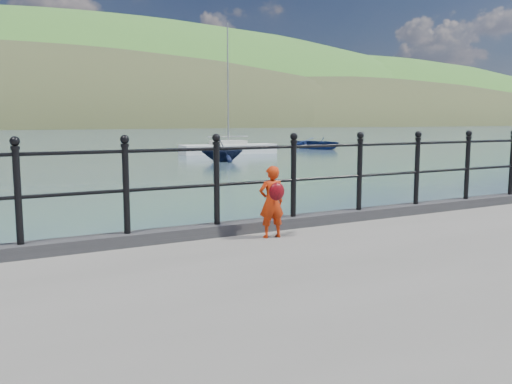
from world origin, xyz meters
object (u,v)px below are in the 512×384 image
launch_blue (318,143)px  sailboat_near (228,149)px  railing (257,171)px  launch_navy (223,151)px  child (272,201)px

launch_blue → sailboat_near: 10.32m
railing → launch_navy: 25.86m
child → sailboat_near: 34.34m
child → sailboat_near: sailboat_near is taller
launch_blue → sailboat_near: (-10.04, -2.37, -0.19)m
railing → sailboat_near: 33.92m
railing → launch_blue: 41.17m
railing → launch_blue: railing is taller
child → launch_navy: size_ratio=0.36×
railing → launch_navy: bearing=65.4°
launch_navy → launch_blue: bearing=-47.4°
launch_navy → child: bearing=164.3°
child → launch_blue: (24.70, 33.41, -0.95)m
launch_blue → launch_navy: size_ratio=1.95×
railing → launch_blue: size_ratio=3.57×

